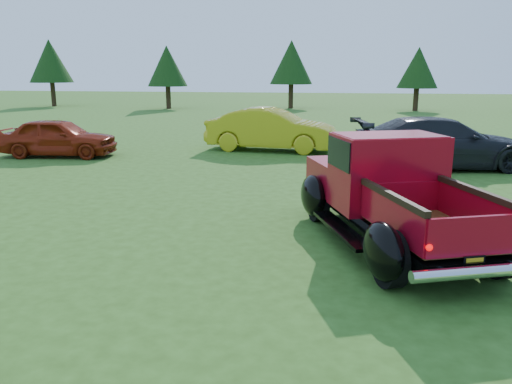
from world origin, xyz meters
name	(u,v)px	position (x,y,z in m)	size (l,w,h in m)	color
ground	(276,251)	(0.00, 0.00, 0.00)	(120.00, 120.00, 0.00)	#2D4E16
tree_far_west	(50,61)	(-22.00, 30.00, 3.52)	(3.33, 3.33, 5.20)	#332114
tree_west	(167,66)	(-12.00, 29.00, 3.11)	(2.94, 2.94, 4.60)	#332114
tree_mid_left	(291,62)	(-3.00, 31.00, 3.38)	(3.20, 3.20, 5.00)	#332114
tree_mid_right	(418,68)	(6.00, 30.00, 2.97)	(2.82, 2.82, 4.40)	#332114
pickup_truck	(386,189)	(1.69, 0.96, 0.82)	(3.46, 4.98, 1.74)	black
show_car_red	(58,137)	(-8.19, 7.63, 0.63)	(1.48, 3.69, 1.26)	maroon
show_car_yellow	(271,129)	(-1.50, 10.05, 0.74)	(1.57, 4.51, 1.48)	gold
show_car_grey	(441,143)	(3.77, 7.64, 0.73)	(2.04, 5.01, 1.46)	black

